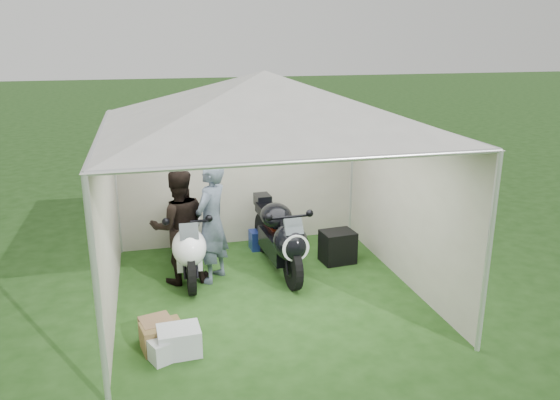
% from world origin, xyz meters
% --- Properties ---
extents(ground, '(80.00, 80.00, 0.00)m').
position_xyz_m(ground, '(0.00, 0.00, 0.00)').
color(ground, '#1C4012').
rests_on(ground, ground).
extents(canopy_tent, '(5.66, 5.66, 3.00)m').
position_xyz_m(canopy_tent, '(-0.00, 0.03, 2.58)').
color(canopy_tent, silver).
rests_on(canopy_tent, ground).
extents(motorcycle_white, '(0.47, 2.08, 1.02)m').
position_xyz_m(motorcycle_white, '(-1.00, 0.82, 0.57)').
color(motorcycle_white, black).
rests_on(motorcycle_white, ground).
extents(motorcycle_black, '(0.54, 2.12, 1.04)m').
position_xyz_m(motorcycle_black, '(0.35, 0.64, 0.58)').
color(motorcycle_black, black).
rests_on(motorcycle_black, ground).
extents(paddock_stand, '(0.44, 0.29, 0.32)m').
position_xyz_m(paddock_stand, '(0.29, 1.60, 0.16)').
color(paddock_stand, '#283FBD').
rests_on(paddock_stand, ground).
extents(person_dark_jacket, '(0.84, 0.68, 1.66)m').
position_xyz_m(person_dark_jacket, '(-1.11, 0.65, 0.83)').
color(person_dark_jacket, black).
rests_on(person_dark_jacket, ground).
extents(person_blue_jacket, '(0.72, 0.77, 1.76)m').
position_xyz_m(person_blue_jacket, '(-0.66, 0.59, 0.88)').
color(person_blue_jacket, slate).
rests_on(person_blue_jacket, ground).
extents(equipment_box, '(0.54, 0.45, 0.50)m').
position_xyz_m(equipment_box, '(1.31, 0.77, 0.25)').
color(equipment_box, black).
rests_on(equipment_box, ground).
extents(crate_0, '(0.48, 0.39, 0.31)m').
position_xyz_m(crate_0, '(-1.27, -1.25, 0.16)').
color(crate_0, silver).
rests_on(crate_0, ground).
extents(crate_1, '(0.42, 0.42, 0.31)m').
position_xyz_m(crate_1, '(-1.51, -0.99, 0.15)').
color(crate_1, brown).
rests_on(crate_1, ground).
extents(crate_2, '(0.42, 0.39, 0.24)m').
position_xyz_m(crate_2, '(-1.44, -1.32, 0.12)').
color(crate_2, silver).
rests_on(crate_2, ground).
extents(crate_3, '(0.51, 0.41, 0.30)m').
position_xyz_m(crate_3, '(-1.45, -1.10, 0.15)').
color(crate_3, brown).
rests_on(crate_3, ground).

